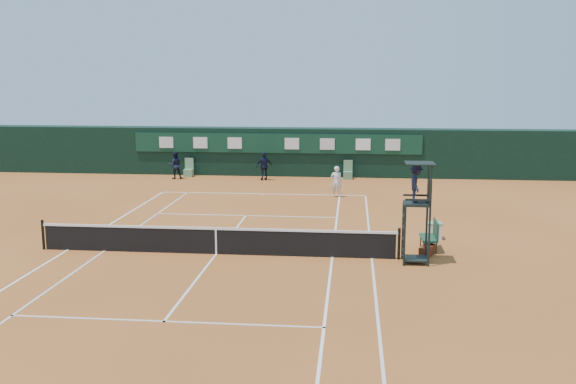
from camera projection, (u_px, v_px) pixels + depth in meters
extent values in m
plane|color=#B3622A|center=(216.00, 254.00, 22.76)|extent=(90.00, 90.00, 0.00)
cube|color=white|center=(263.00, 194.00, 34.40)|extent=(11.05, 0.08, 0.01)
cube|color=silver|center=(372.00, 258.00, 22.22)|extent=(0.08, 23.85, 0.01)
cube|color=white|center=(68.00, 250.00, 23.30)|extent=(0.08, 23.85, 0.01)
cube|color=white|center=(332.00, 257.00, 22.35)|extent=(0.08, 23.85, 0.01)
cube|color=silver|center=(104.00, 251.00, 23.17)|extent=(0.08, 23.85, 0.01)
cube|color=silver|center=(246.00, 216.00, 29.03)|extent=(8.31, 0.08, 0.01)
cube|color=silver|center=(164.00, 321.00, 16.50)|extent=(8.31, 0.08, 0.01)
cube|color=silver|center=(216.00, 254.00, 22.76)|extent=(0.08, 12.88, 0.01)
cube|color=silver|center=(262.00, 194.00, 34.25)|extent=(0.08, 0.30, 0.01)
cube|color=black|center=(216.00, 242.00, 22.68)|extent=(12.60, 0.04, 0.90)
cube|color=white|center=(216.00, 229.00, 22.60)|extent=(12.80, 0.06, 0.08)
cube|color=white|center=(216.00, 242.00, 22.68)|extent=(0.06, 0.05, 0.92)
cylinder|color=black|center=(399.00, 244.00, 22.03)|extent=(0.10, 0.10, 1.10)
cylinder|color=black|center=(43.00, 235.00, 23.30)|extent=(0.10, 0.10, 1.10)
cube|color=black|center=(278.00, 151.00, 40.85)|extent=(40.00, 1.50, 3.00)
cube|color=#0E3623|center=(276.00, 143.00, 39.95)|extent=(18.00, 0.10, 1.20)
cube|color=silver|center=(166.00, 142.00, 40.58)|extent=(0.90, 0.04, 0.70)
cube|color=white|center=(200.00, 143.00, 40.36)|extent=(0.90, 0.04, 0.70)
cube|color=white|center=(235.00, 143.00, 40.14)|extent=(0.90, 0.04, 0.70)
cube|color=silver|center=(292.00, 144.00, 39.79)|extent=(0.90, 0.04, 0.70)
cube|color=silver|center=(327.00, 144.00, 39.57)|extent=(0.90, 0.04, 0.70)
cube|color=white|center=(363.00, 144.00, 39.35)|extent=(0.90, 0.04, 0.70)
cube|color=silver|center=(393.00, 145.00, 39.17)|extent=(0.90, 0.04, 0.70)
cube|color=#64996E|center=(189.00, 173.00, 40.35)|extent=(0.55, 0.50, 0.46)
cube|color=#64996B|center=(189.00, 163.00, 40.46)|extent=(0.55, 0.06, 0.70)
cube|color=#527E5D|center=(348.00, 175.00, 39.36)|extent=(0.55, 0.50, 0.46)
cube|color=#57865D|center=(348.00, 166.00, 39.48)|extent=(0.55, 0.06, 0.70)
cylinder|color=black|center=(405.00, 237.00, 21.19)|extent=(0.07, 0.07, 2.00)
cylinder|color=black|center=(403.00, 231.00, 21.97)|extent=(0.07, 0.07, 2.00)
cylinder|color=black|center=(429.00, 237.00, 21.11)|extent=(0.07, 0.07, 2.00)
cylinder|color=black|center=(426.00, 231.00, 21.89)|extent=(0.07, 0.07, 2.00)
cube|color=black|center=(417.00, 204.00, 21.36)|extent=(0.85, 0.85, 0.08)
cube|color=black|center=(429.00, 192.00, 21.24)|extent=(0.06, 0.85, 0.80)
cube|color=black|center=(418.00, 200.00, 20.91)|extent=(0.85, 0.05, 0.06)
cube|color=black|center=(416.00, 195.00, 21.73)|extent=(0.85, 0.05, 0.06)
cylinder|color=black|center=(431.00, 180.00, 20.77)|extent=(0.04, 0.04, 1.00)
cylinder|color=black|center=(429.00, 177.00, 21.55)|extent=(0.04, 0.04, 1.00)
cube|color=black|center=(420.00, 163.00, 21.11)|extent=(0.95, 0.95, 0.04)
cube|color=black|center=(415.00, 258.00, 21.69)|extent=(0.80, 0.80, 0.05)
cube|color=black|center=(403.00, 251.00, 21.69)|extent=(0.04, 0.80, 0.04)
cube|color=black|center=(403.00, 239.00, 21.62)|extent=(0.04, 0.80, 0.04)
cube|color=black|center=(404.00, 228.00, 21.54)|extent=(0.04, 0.80, 0.04)
cube|color=black|center=(404.00, 216.00, 21.47)|extent=(0.04, 0.80, 0.04)
imported|color=#1A1C34|center=(416.00, 184.00, 21.24)|extent=(0.47, 0.82, 1.28)
cube|color=#193F2B|center=(429.00, 238.00, 23.22)|extent=(0.55, 1.20, 0.08)
cube|color=#19402B|center=(436.00, 229.00, 23.14)|extent=(0.06, 1.20, 0.60)
cylinder|color=black|center=(424.00, 248.00, 22.75)|extent=(0.04, 0.04, 0.41)
cylinder|color=black|center=(436.00, 249.00, 22.71)|extent=(0.04, 0.04, 0.41)
cylinder|color=black|center=(421.00, 241.00, 23.83)|extent=(0.04, 0.04, 0.41)
cylinder|color=black|center=(433.00, 241.00, 23.78)|extent=(0.04, 0.04, 0.41)
cube|color=black|center=(427.00, 250.00, 22.67)|extent=(0.68, 0.93, 0.32)
cube|color=silver|center=(434.00, 231.00, 24.89)|extent=(0.55, 0.55, 0.60)
cube|color=#62976B|center=(434.00, 223.00, 24.83)|extent=(0.57, 0.57, 0.05)
sphere|color=#B2C92E|center=(272.00, 209.00, 30.45)|extent=(0.06, 0.06, 0.06)
imported|color=silver|center=(336.00, 181.00, 33.42)|extent=(0.60, 0.40, 1.63)
imported|color=black|center=(175.00, 165.00, 39.34)|extent=(1.01, 0.91, 1.70)
imported|color=black|center=(264.00, 166.00, 38.87)|extent=(1.08, 0.82, 1.71)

